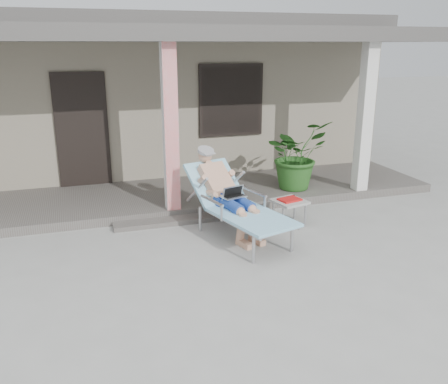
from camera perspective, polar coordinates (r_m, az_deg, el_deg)
name	(u,v)px	position (r m, az deg, el deg)	size (l,w,h in m)	color
ground	(208,274)	(5.96, -1.88, -9.83)	(60.00, 60.00, 0.00)	#9E9E99
house	(134,90)	(11.74, -10.75, 11.93)	(10.40, 5.40, 3.30)	gray
porch_deck	(164,197)	(8.65, -7.26, -0.59)	(10.00, 2.00, 0.15)	#605B56
porch_overhang	(158,40)	(8.18, -7.95, 17.68)	(10.00, 2.30, 2.85)	silver
porch_step	(177,220)	(7.59, -5.66, -3.42)	(2.00, 0.30, 0.07)	#605B56
lounger	(231,182)	(6.88, 0.90, 1.16)	(1.26, 2.08, 1.30)	#B7B7BC
side_table	(289,203)	(7.47, 7.88, -1.27)	(0.57, 0.57, 0.42)	#A3A39E
potted_palm	(296,155)	(8.82, 8.67, 4.46)	(1.14, 0.99, 1.26)	#26591E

